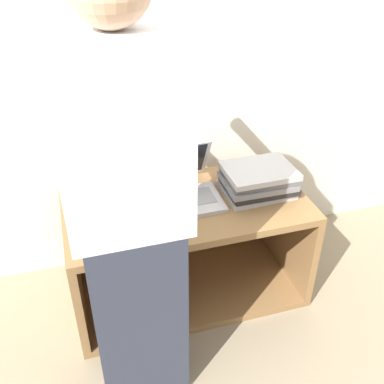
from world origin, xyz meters
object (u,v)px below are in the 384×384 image
at_px(laptop_stack_left, 109,204).
at_px(person, 130,221).
at_px(laptop_open, 183,188).
at_px(laptop_stack_right, 258,180).

xyz_separation_m(laptop_stack_left, person, (0.03, -0.46, 0.23)).
bearing_deg(person, laptop_stack_left, 93.68).
distance_m(laptop_open, person, 0.66).
bearing_deg(laptop_stack_left, laptop_open, 9.47).
distance_m(laptop_stack_right, person, 0.85).
relative_size(laptop_stack_right, person, 0.20).
xyz_separation_m(laptop_stack_right, person, (-0.68, -0.45, 0.23)).
bearing_deg(laptop_stack_left, laptop_stack_right, -0.40).
bearing_deg(person, laptop_open, 57.94).
height_order(laptop_stack_left, laptop_stack_right, same).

